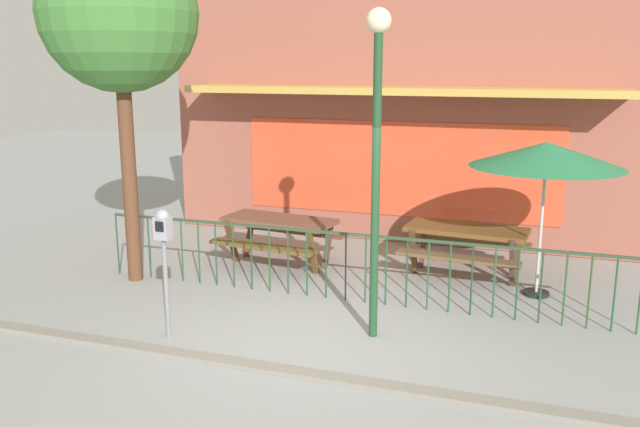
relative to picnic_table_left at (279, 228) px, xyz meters
The scene contains 10 objects.
ground 3.30m from the picnic_table_left, 62.73° to the right, with size 40.00×40.00×0.00m, color gray.
pub_storefront 3.36m from the picnic_table_left, 56.05° to the left, with size 8.76×1.45×5.34m.
patio_fence_front 1.94m from the picnic_table_left, 40.04° to the right, with size 7.38×0.04×0.97m.
picnic_table_left is the anchor object (origin of this frame).
picnic_table_right 2.95m from the picnic_table_left, ahead, with size 1.93×1.53×0.79m.
patio_umbrella 4.22m from the picnic_table_left, ahead, with size 2.07×2.07×2.17m.
parking_meter_near 3.17m from the picnic_table_left, 93.31° to the right, with size 0.18×0.17×1.57m.
street_tree 3.97m from the picnic_table_left, 141.96° to the right, with size 2.21×2.21×5.00m.
street_lamp 3.67m from the picnic_table_left, 47.11° to the right, with size 0.28×0.28×3.80m.
curb_edge 3.91m from the picnic_table_left, 67.38° to the right, with size 12.26×0.20×0.11m, color gray.
Camera 1 is at (2.43, -6.66, 3.21)m, focal length 37.02 mm.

